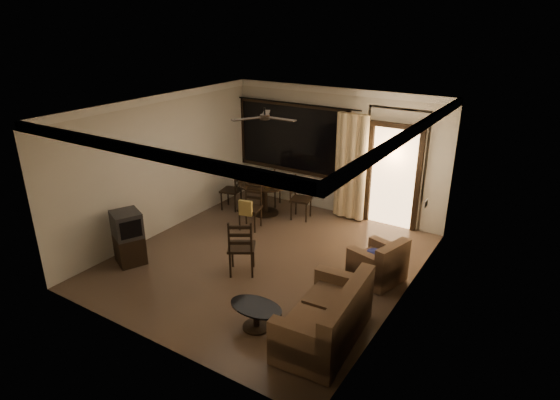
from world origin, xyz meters
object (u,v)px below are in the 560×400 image
Objects in this scene: dining_chair_north at (271,193)px; dining_chair_south at (250,215)px; dining_chair_west at (232,197)px; tv_cabinet at (128,237)px; sofa at (328,320)px; dining_chair_east at (300,206)px; side_chair at (242,257)px; coffee_table at (256,313)px; armchair at (380,264)px; dining_table at (265,188)px.

dining_chair_south is at bearing 92.53° from dining_chair_north.
tv_cabinet reaches higher than dining_chair_west.
dining_chair_south reaches higher than sofa.
side_chair is at bearing 174.25° from dining_chair_east.
dining_chair_west is 1.00× the size of dining_chair_east.
dining_chair_north is at bearing 60.04° from dining_chair_east.
dining_chair_north is 4.68m from coffee_table.
sofa reaches higher than coffee_table.
dining_chair_west is at bearing 90.15° from dining_chair_east.
dining_chair_north is 3.72m from tv_cabinet.
dining_chair_west is 1.00× the size of dining_chair_north.
dining_chair_west and dining_chair_south have the same top height.
armchair is 2.35m from side_chair.
dining_chair_west is at bearing 132.13° from coffee_table.
armchair is (2.43, -1.56, 0.03)m from dining_chair_east.
tv_cabinet is 4.04m from sofa.
dining_table is 3.54m from armchair.
dining_chair_east is 1.00× the size of dining_chair_south.
dining_chair_north is at bearing 128.20° from sofa.
dining_chair_north is (-0.17, 0.49, -0.32)m from dining_table.
dining_chair_west is 4.21m from armchair.
dining_chair_east is 1.03× the size of armchair.
dining_chair_east is 4.21m from sofa.
dining_chair_west is 1.18m from dining_chair_south.
coffee_table is (2.04, -2.69, -0.06)m from dining_chair_south.
dining_chair_east is 0.97× the size of tv_cabinet.
dining_chair_west is 0.92m from dining_chair_north.
tv_cabinet is at bearing 174.71° from sofa.
dining_table is 2.66m from side_chair.
sofa is at bearing -51.27° from dining_chair_south.
side_chair is (1.13, -2.39, -0.29)m from dining_table.
dining_table is 0.89m from dining_chair_east.
sofa is 1.82× the size of armchair.
dining_chair_south is 1.82m from side_chair.
coffee_table is at bearing -57.76° from dining_table.
dining_table reaches higher than dining_chair_north.
dining_table reaches higher than coffee_table.
tv_cabinet is (-0.01, -2.99, 0.21)m from dining_chair_west.
dining_chair_west is (-0.80, -0.19, -0.32)m from dining_table.
tv_cabinet is at bearing 173.32° from coffee_table.
side_chair is at bearing 153.54° from sofa.
sofa is (3.41, -3.75, 0.06)m from dining_chair_north.
dining_chair_west is at bearing 114.63° from tv_cabinet.
dining_chair_north is at bearing 105.01° from tv_cabinet.
armchair is at bearing 138.61° from dining_chair_north.
dining_chair_north is (-0.99, 0.31, 0.00)m from dining_chair_east.
dining_chair_west is 0.92× the size of side_chair.
dining_chair_east is 2.60m from side_chair.
dining_chair_south is 1.38m from dining_chair_north.
dining_table is 1.17× the size of side_chair.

